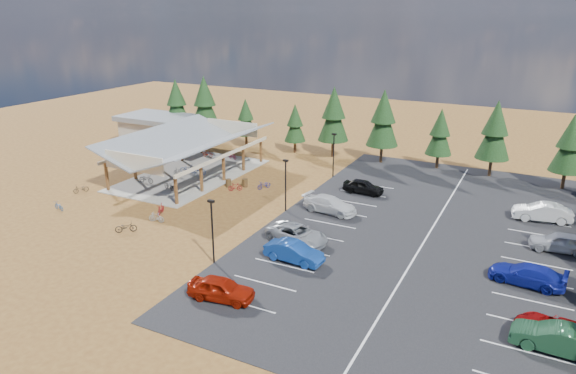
{
  "coord_description": "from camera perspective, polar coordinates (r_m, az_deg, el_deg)",
  "views": [
    {
      "loc": [
        26.0,
        -38.81,
        18.35
      ],
      "look_at": [
        4.35,
        3.78,
        1.8
      ],
      "focal_mm": 32.0,
      "sensor_mm": 36.0,
      "label": 1
    }
  ],
  "objects": [
    {
      "name": "pine_6",
      "position": [
        64.21,
        16.54,
        5.86
      ],
      "size": [
        3.16,
        3.16,
        7.36
      ],
      "color": "#382314",
      "rests_on": "ground"
    },
    {
      "name": "pine_5",
      "position": [
        64.85,
        10.54,
        7.5
      ],
      "size": [
        3.97,
        3.97,
        9.26
      ],
      "color": "#382314",
      "rests_on": "ground"
    },
    {
      "name": "outbuilding",
      "position": [
        77.42,
        -14.16,
        6.36
      ],
      "size": [
        11.0,
        7.0,
        3.9
      ],
      "color": "#ADA593",
      "rests_on": "ground"
    },
    {
      "name": "car_8",
      "position": [
        46.49,
        27.99,
        -5.42
      ],
      "size": [
        4.75,
        2.25,
        1.57
      ],
      "primitive_type": "imported",
      "rotation": [
        0.0,
        0.0,
        -1.48
      ],
      "color": "#AAABB3",
      "rests_on": "asphalt_lot"
    },
    {
      "name": "pine_3",
      "position": [
        68.77,
        0.78,
        7.1
      ],
      "size": [
        2.85,
        2.85,
        6.63
      ],
      "color": "#382314",
      "rests_on": "ground"
    },
    {
      "name": "asphalt_lot",
      "position": [
        46.26,
        15.43,
        -4.97
      ],
      "size": [
        27.0,
        44.0,
        0.04
      ],
      "primitive_type": "cube",
      "color": "black",
      "rests_on": "ground"
    },
    {
      "name": "trash_bin_1",
      "position": [
        56.22,
        -4.8,
        0.48
      ],
      "size": [
        0.6,
        0.6,
        0.9
      ],
      "primitive_type": "cylinder",
      "color": "#442F18",
      "rests_on": "ground"
    },
    {
      "name": "bike_11",
      "position": [
        49.99,
        -13.96,
        -2.39
      ],
      "size": [
        1.04,
        1.75,
        1.02
      ],
      "primitive_type": "imported",
      "rotation": [
        0.0,
        0.0,
        0.36
      ],
      "color": "maroon",
      "rests_on": "ground"
    },
    {
      "name": "pine_4",
      "position": [
        66.65,
        5.1,
        8.05
      ],
      "size": [
        3.97,
        3.97,
        9.24
      ],
      "color": "#382314",
      "rests_on": "ground"
    },
    {
      "name": "bike_4",
      "position": [
        56.26,
        -13.08,
        0.15
      ],
      "size": [
        1.81,
        1.09,
        0.9
      ],
      "primitive_type": "imported",
      "rotation": [
        0.0,
        0.0,
        1.26
      ],
      "color": "black",
      "rests_on": "concrete_pad"
    },
    {
      "name": "bike_1",
      "position": [
        60.51,
        -12.16,
        1.61
      ],
      "size": [
        1.72,
        0.93,
        0.99
      ],
      "primitive_type": "imported",
      "rotation": [
        0.0,
        0.0,
        1.27
      ],
      "color": "gray",
      "rests_on": "concrete_pad"
    },
    {
      "name": "bike_7",
      "position": [
        66.55,
        -6.2,
        3.48
      ],
      "size": [
        1.53,
        0.8,
        0.88
      ],
      "primitive_type": "imported",
      "rotation": [
        0.0,
        0.0,
        1.3
      ],
      "color": "maroon",
      "rests_on": "concrete_pad"
    },
    {
      "name": "lamp_post_1",
      "position": [
        48.4,
        -0.27,
        0.59
      ],
      "size": [
        0.5,
        0.25,
        5.14
      ],
      "color": "black",
      "rests_on": "ground"
    },
    {
      "name": "bike_13",
      "position": [
        48.29,
        -14.43,
        -3.27
      ],
      "size": [
        1.59,
        0.69,
        0.93
      ],
      "primitive_type": "imported",
      "rotation": [
        0.0,
        0.0,
        4.88
      ],
      "color": "#93969A",
      "rests_on": "ground"
    },
    {
      "name": "pine_1",
      "position": [
        75.41,
        -9.25,
        9.31
      ],
      "size": [
        4.1,
        4.1,
        9.55
      ],
      "color": "#382314",
      "rests_on": "ground"
    },
    {
      "name": "bike_3",
      "position": [
        67.91,
        -8.89,
        3.68
      ],
      "size": [
        1.51,
        0.51,
        0.89
      ],
      "primitive_type": "imported",
      "rotation": [
        0.0,
        0.0,
        1.63
      ],
      "color": "maroon",
      "rests_on": "concrete_pad"
    },
    {
      "name": "bike_6",
      "position": [
        60.99,
        -9.8,
        1.89
      ],
      "size": [
        1.89,
        0.76,
        0.97
      ],
      "primitive_type": "imported",
      "rotation": [
        0.0,
        0.0,
        1.51
      ],
      "color": "#1F449B",
      "rests_on": "concrete_pad"
    },
    {
      "name": "bike_14",
      "position": [
        55.43,
        -2.67,
        0.24
      ],
      "size": [
        1.22,
        1.78,
        0.89
      ],
      "primitive_type": "imported",
      "rotation": [
        0.0,
        0.0,
        -0.41
      ],
      "color": "navy",
      "rests_on": "ground"
    },
    {
      "name": "trash_bin_0",
      "position": [
        56.31,
        -6.63,
        0.44
      ],
      "size": [
        0.6,
        0.6,
        0.9
      ],
      "primitive_type": "cylinder",
      "color": "#442F18",
      "rests_on": "ground"
    },
    {
      "name": "pine_7",
      "position": [
        62.88,
        22.02,
        5.85
      ],
      "size": [
        3.81,
        3.81,
        8.88
      ],
      "color": "#382314",
      "rests_on": "ground"
    },
    {
      "name": "bike_12",
      "position": [
        46.85,
        -17.57,
        -4.26
      ],
      "size": [
        1.79,
        1.68,
        0.96
      ],
      "primitive_type": "imported",
      "rotation": [
        0.0,
        0.0,
        2.29
      ],
      "color": "black",
      "rests_on": "ground"
    },
    {
      "name": "car_9",
      "position": [
        52.3,
        26.39,
        -2.5
      ],
      "size": [
        5.25,
        2.53,
        1.66
      ],
      "primitive_type": "imported",
      "rotation": [
        0.0,
        0.0,
        -1.41
      ],
      "color": "silver",
      "rests_on": "asphalt_lot"
    },
    {
      "name": "pine_0",
      "position": [
        79.27,
        -12.3,
        9.22
      ],
      "size": [
        3.74,
        3.74,
        8.72
      ],
      "color": "#382314",
      "rests_on": "ground"
    },
    {
      "name": "lamp_post_2",
      "position": [
        58.87,
        5.09,
        3.9
      ],
      "size": [
        0.5,
        0.25,
        5.14
      ],
      "color": "black",
      "rests_on": "ground"
    },
    {
      "name": "bike_0",
      "position": [
        59.06,
        -15.48,
        0.89
      ],
      "size": [
        1.88,
        0.72,
        0.97
      ],
      "primitive_type": "imported",
      "rotation": [
        0.0,
        0.0,
        1.61
      ],
      "color": "black",
      "rests_on": "concrete_pad"
    },
    {
      "name": "car_6",
      "position": [
        34.61,
        27.91,
        -13.99
      ],
      "size": [
        5.27,
        3.06,
        1.38
      ],
      "primitive_type": "imported",
      "rotation": [
        0.0,
        0.0,
        -1.73
      ],
      "color": "maroon",
      "rests_on": "asphalt_lot"
    },
    {
      "name": "car_2",
      "position": [
        42.58,
        1.01,
        -5.24
      ],
      "size": [
        5.81,
        3.53,
        1.51
      ],
      "primitive_type": "imported",
      "rotation": [
        0.0,
        0.0,
        1.37
      ],
      "color": "gray",
      "rests_on": "asphalt_lot"
    },
    {
      "name": "car_1",
      "position": [
        39.54,
        0.67,
        -7.23
      ],
      "size": [
        4.76,
        1.9,
        1.54
      ],
      "primitive_type": "imported",
      "rotation": [
        0.0,
        0.0,
        1.51
      ],
      "color": "navy",
      "rests_on": "asphalt_lot"
    },
    {
      "name": "car_5",
      "position": [
        33.67,
        27.7,
        -14.69
      ],
      "size": [
        4.92,
        1.86,
        1.6
      ],
      "primitive_type": "imported",
      "rotation": [
        0.0,
        0.0,
        -1.6
      ],
      "color": "#1B4328",
      "rests_on": "asphalt_lot"
    },
    {
      "name": "car_7",
      "position": [
        40.17,
        25.01,
        -8.78
      ],
      "size": [
        5.28,
        2.62,
        1.47
      ],
      "primitive_type": "imported",
      "rotation": [
        0.0,
        0.0,
        -1.68
      ],
      "color": "navy",
      "rests_on": "asphalt_lot"
    },
    {
      "name": "concrete_pad",
      "position": [
        61.07,
        -10.7,
        1.33
      ],
      "size": [
        10.6,
        18.6,
        0.1
      ],
      "primitive_type": "cube",
      "color": "gray",
      "rests_on": "ground"
    },
    {
      "name": "bike_pavilion",
      "position": [
        60.04,
        -10.92,
        4.76
      ],
      "size": [
        11.65,
        19.4,
        4.97
      ],
      "color": "brown",
      "rests_on": "concrete_pad"
    },
    {
      "name": "car_0",
      "position": [
        35.01,
        -7.43,
        -11.14
      ],
      "size": [
        4.74,
        2.47,
        1.54
      ],
      "primitive_type": "imported",
      "rotation": [
        0.0,
        0.0,
        1.72
      ],
      "color": "#931706",
      "rests_on": "asphalt_lot"
    },
    {
      "name": "bike_8",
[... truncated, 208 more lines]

